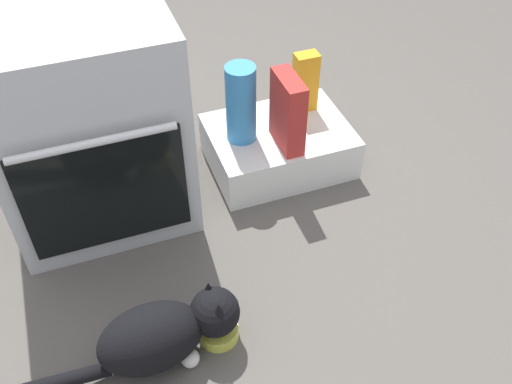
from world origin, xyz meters
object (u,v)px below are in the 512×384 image
object	(u,v)px
food_bowl	(218,331)
soda_can	(239,100)
juice_carton	(305,82)
water_bottle	(241,104)
cat	(163,333)
pantry_cabinet	(279,146)
oven	(87,118)
cereal_box	(288,112)

from	to	relation	value
food_bowl	soda_can	size ratio (longest dim) A/B	1.01
juice_carton	water_bottle	bearing A→B (deg)	-162.48
cat	juice_carton	bearing A→B (deg)	42.18
cat	juice_carton	xyz separation A→B (m)	(0.76, 0.79, 0.18)
water_bottle	food_bowl	bearing A→B (deg)	-114.47
pantry_cabinet	juice_carton	bearing A→B (deg)	33.87
cat	juice_carton	world-z (taller)	juice_carton
food_bowl	soda_can	xyz separation A→B (m)	(0.35, 0.83, 0.20)
juice_carton	water_bottle	xyz separation A→B (m)	(-0.29, -0.09, 0.03)
food_bowl	oven	bearing A→B (deg)	107.17
oven	cereal_box	size ratio (longest dim) A/B	2.67
food_bowl	juice_carton	xyz separation A→B (m)	(0.60, 0.77, 0.26)
soda_can	cereal_box	world-z (taller)	cereal_box
food_bowl	water_bottle	size ratio (longest dim) A/B	0.40
pantry_cabinet	juice_carton	world-z (taller)	juice_carton
cat	pantry_cabinet	bearing A→B (deg)	44.35
soda_can	juice_carton	distance (m)	0.26
cereal_box	oven	bearing A→B (deg)	170.32
cereal_box	pantry_cabinet	bearing A→B (deg)	85.57
cereal_box	juice_carton	bearing A→B (deg)	50.95
cereal_box	water_bottle	bearing A→B (deg)	147.82
pantry_cabinet	cereal_box	world-z (taller)	cereal_box
cat	juice_carton	size ratio (longest dim) A/B	2.70
oven	pantry_cabinet	distance (m)	0.74
juice_carton	cat	bearing A→B (deg)	-134.18
water_bottle	cereal_box	size ratio (longest dim) A/B	1.07
juice_carton	water_bottle	world-z (taller)	water_bottle
pantry_cabinet	food_bowl	xyz separation A→B (m)	(-0.46, -0.68, -0.06)
oven	pantry_cabinet	bearing A→B (deg)	-2.27
pantry_cabinet	soda_can	distance (m)	0.24
oven	soda_can	size ratio (longest dim) A/B	6.24
soda_can	water_bottle	world-z (taller)	water_bottle
juice_carton	food_bowl	bearing A→B (deg)	-127.88
soda_can	water_bottle	xyz separation A→B (m)	(-0.04, -0.15, 0.09)
oven	cereal_box	distance (m)	0.69
cereal_box	soda_can	bearing A→B (deg)	112.59
pantry_cabinet	cereal_box	distance (m)	0.24
soda_can	cereal_box	bearing A→B (deg)	-67.41
soda_can	water_bottle	bearing A→B (deg)	-106.30
oven	cat	distance (m)	0.77
food_bowl	water_bottle	world-z (taller)	water_bottle
juice_carton	pantry_cabinet	bearing A→B (deg)	-146.13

